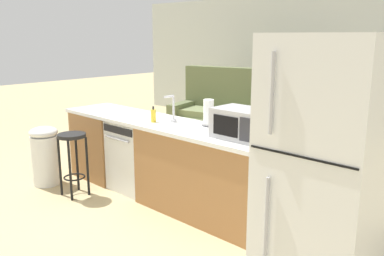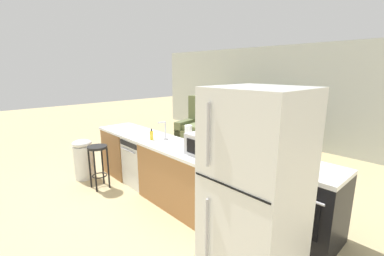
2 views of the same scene
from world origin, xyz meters
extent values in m
plane|color=tan|center=(0.00, 0.00, 0.00)|extent=(24.00, 24.00, 0.00)
cube|color=beige|center=(0.30, 4.20, 1.30)|extent=(10.00, 0.06, 2.60)
cube|color=#9E6B3D|center=(-0.93, 0.00, 0.43)|extent=(0.75, 0.62, 0.86)
cube|color=#9E6B3D|center=(0.83, 0.00, 0.43)|extent=(1.55, 0.62, 0.86)
cube|color=white|center=(0.15, 0.00, 0.88)|extent=(2.94, 0.66, 0.04)
cube|color=#3F2A18|center=(0.15, 0.00, 0.04)|extent=(2.86, 0.56, 0.08)
cube|color=white|center=(-0.25, 0.00, 0.42)|extent=(0.58, 0.58, 0.84)
cube|color=black|center=(-0.25, -0.30, 0.78)|extent=(0.52, 0.01, 0.08)
cylinder|color=#B2B2B7|center=(-0.25, -0.31, 0.68)|extent=(0.44, 0.02, 0.02)
cube|color=black|center=(2.35, 0.55, 0.42)|extent=(0.76, 0.64, 0.85)
cube|color=black|center=(2.35, 0.22, 0.47)|extent=(0.53, 0.01, 0.43)
cylinder|color=silver|center=(2.35, 0.20, 0.70)|extent=(0.61, 0.03, 0.03)
cube|color=white|center=(2.35, 0.55, 0.88)|extent=(0.76, 0.64, 0.05)
torus|color=black|center=(2.18, 0.42, 0.89)|extent=(0.16, 0.16, 0.01)
torus|color=black|center=(2.18, 0.68, 0.89)|extent=(0.16, 0.16, 0.01)
cube|color=silver|center=(2.35, -0.55, 0.93)|extent=(0.72, 0.70, 1.85)
cylinder|color=#B2B2B7|center=(2.15, -0.92, 1.50)|extent=(0.02, 0.02, 0.49)
cylinder|color=#B2B2B7|center=(2.15, -0.92, 0.57)|extent=(0.02, 0.02, 0.80)
cube|color=black|center=(2.35, -0.90, 1.15)|extent=(0.68, 0.01, 0.01)
cube|color=#B7B7BC|center=(1.27, 0.00, 1.04)|extent=(0.50, 0.36, 0.28)
cube|color=black|center=(1.22, -0.18, 1.04)|extent=(0.27, 0.01, 0.18)
cube|color=#2D2D33|center=(1.44, -0.18, 1.04)|extent=(0.11, 0.01, 0.21)
cylinder|color=silver|center=(0.29, 0.07, 0.92)|extent=(0.07, 0.07, 0.03)
cylinder|color=silver|center=(0.29, 0.07, 1.06)|extent=(0.02, 0.02, 0.26)
cylinder|color=silver|center=(0.29, 0.00, 1.19)|extent=(0.02, 0.14, 0.02)
cylinder|color=#4C4C51|center=(0.70, 0.18, 0.91)|extent=(0.14, 0.14, 0.01)
cylinder|color=white|center=(0.70, 0.18, 1.05)|extent=(0.11, 0.11, 0.27)
cylinder|color=yellow|center=(0.14, -0.09, 0.97)|extent=(0.06, 0.06, 0.14)
cylinder|color=black|center=(0.14, -0.09, 1.06)|extent=(0.02, 0.02, 0.04)
sphere|color=red|center=(2.18, 0.42, 0.99)|extent=(0.17, 0.17, 0.17)
sphere|color=black|center=(2.18, 0.42, 1.08)|extent=(0.03, 0.03, 0.03)
cone|color=red|center=(2.26, 0.42, 1.00)|extent=(0.08, 0.04, 0.06)
cylinder|color=black|center=(-0.63, -0.66, 0.72)|extent=(0.32, 0.32, 0.04)
cylinder|color=black|center=(-0.74, -0.77, 0.35)|extent=(0.03, 0.03, 0.70)
cylinder|color=black|center=(-0.52, -0.77, 0.35)|extent=(0.03, 0.03, 0.70)
cylinder|color=black|center=(-0.74, -0.55, 0.35)|extent=(0.03, 0.03, 0.70)
cylinder|color=black|center=(-0.52, -0.55, 0.35)|extent=(0.03, 0.03, 0.70)
torus|color=black|center=(-0.63, -0.66, 0.22)|extent=(0.25, 0.25, 0.02)
cylinder|color=white|center=(-1.21, -0.70, 0.31)|extent=(0.34, 0.34, 0.62)
ellipsoid|color=white|center=(-1.21, -0.70, 0.67)|extent=(0.35, 0.35, 0.14)
cube|color=#667047|center=(-0.90, 2.55, 0.21)|extent=(2.15, 1.32, 0.42)
cube|color=#667047|center=(-0.97, 2.87, 0.64)|extent=(2.00, 0.67, 1.27)
cube|color=#667047|center=(-1.78, 2.35, 0.31)|extent=(0.39, 0.92, 0.62)
cube|color=#667047|center=(-0.02, 2.74, 0.31)|extent=(0.39, 0.92, 0.62)
cube|color=#7D8959|center=(-1.43, 2.38, 0.48)|extent=(0.68, 0.74, 0.12)
cube|color=#7D8959|center=(-0.89, 2.50, 0.48)|extent=(0.68, 0.74, 0.12)
cube|color=#7D8959|center=(-0.35, 2.62, 0.48)|extent=(0.68, 0.74, 0.12)
cube|color=#515B6B|center=(0.96, 2.74, 0.20)|extent=(0.84, 0.89, 0.40)
cube|color=#515B6B|center=(0.66, 2.76, 0.60)|extent=(0.24, 0.86, 1.20)
cube|color=#515B6B|center=(0.94, 2.40, 0.28)|extent=(0.81, 0.20, 0.55)
cube|color=#515B6B|center=(0.98, 3.09, 0.28)|extent=(0.81, 0.20, 0.55)
camera|label=1|loc=(3.44, -2.98, 1.84)|focal=38.00mm
camera|label=2|loc=(3.43, -2.27, 1.98)|focal=24.00mm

